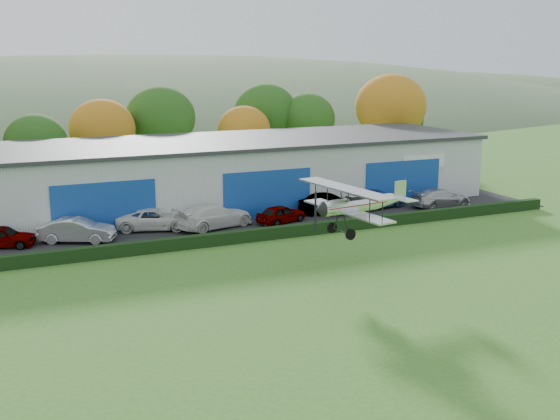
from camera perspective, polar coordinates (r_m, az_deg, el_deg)
name	(u,v)px	position (r m, az deg, el deg)	size (l,w,h in m)	color
ground	(357,336)	(30.01, 6.50, -10.51)	(300.00, 300.00, 0.00)	#376B21
apron	(248,223)	(49.30, -2.76, -1.07)	(48.00, 9.00, 0.05)	black
hedge	(273,233)	(44.89, -0.56, -1.95)	(46.00, 0.60, 0.80)	black
hangar	(239,171)	(55.86, -3.45, 3.32)	(40.60, 12.60, 5.30)	#B2B7BC
tree_belt	(153,124)	(66.34, -10.72, 7.20)	(75.70, 13.22, 10.12)	#3D2614
distant_hills	(33,168)	(165.87, -20.16, 3.39)	(430.00, 196.00, 56.00)	#4C6642
car_0	(2,236)	(46.18, -22.47, -2.07)	(1.66, 4.12, 1.40)	gray
car_1	(77,230)	(45.80, -16.77, -1.64)	(1.68, 4.81, 1.59)	silver
car_2	(155,219)	(47.87, -10.49, -0.75)	(2.48, 5.37, 1.49)	silver
car_3	(214,216)	(47.76, -5.59, -0.51)	(2.35, 5.78, 1.68)	silver
car_4	(281,214)	(48.96, 0.09, -0.33)	(1.56, 3.88, 1.32)	gray
car_5	(329,204)	(51.74, 4.17, 0.49)	(1.65, 4.74, 1.56)	gray
car_6	(376,198)	(54.56, 8.12, 0.98)	(2.42, 5.25, 1.46)	navy
car_7	(441,198)	(55.71, 13.44, 1.00)	(2.04, 5.02, 1.46)	silver
biplane	(358,203)	(36.81, 6.61, 0.61)	(6.25, 7.17, 2.67)	silver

